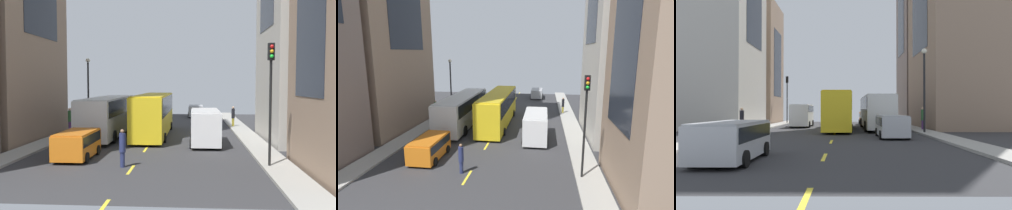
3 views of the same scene
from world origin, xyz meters
TOP-DOWN VIEW (x-y plane):
  - ground_plane at (0.00, 0.00)m, footprint 41.46×41.46m
  - sidewalk_west at (-7.83, 0.00)m, footprint 1.80×44.00m
  - sidewalk_east at (7.83, 0.00)m, footprint 1.80×44.00m
  - lane_stripe_1 at (0.00, -15.00)m, footprint 0.16×2.00m
  - lane_stripe_2 at (0.00, -9.00)m, footprint 0.16×2.00m
  - lane_stripe_3 at (0.00, -3.00)m, footprint 0.16×2.00m
  - lane_stripe_4 at (0.00, 3.00)m, footprint 0.16×2.00m
  - lane_stripe_5 at (0.00, 9.00)m, footprint 0.16×2.00m
  - lane_stripe_6 at (0.00, 15.00)m, footprint 0.16×2.00m
  - lane_stripe_7 at (0.00, 21.00)m, footprint 0.16×2.00m
  - city_bus_white at (-3.98, -2.92)m, footprint 2.81×11.82m
  - streetcar_yellow at (-0.17, -2.00)m, footprint 2.70×12.77m
  - delivery_van_white at (4.13, -6.75)m, footprint 2.25×5.34m
  - car_silver_0 at (3.57, 15.96)m, footprint 2.08×4.34m
  - car_orange_1 at (-3.71, -12.32)m, footprint 2.06×4.00m
  - car_silver_2 at (-4.21, 6.27)m, footprint 2.06×4.33m
  - pedestrian_crossing_near at (-0.55, -14.42)m, footprint 0.34×0.34m
  - pedestrian_waiting_curb at (7.31, 4.18)m, footprint 0.33×0.33m
  - pedestrian_walking_far at (-8.19, -0.54)m, footprint 0.35×0.35m
  - traffic_light_near_corner at (7.33, -14.13)m, footprint 0.32×0.44m
  - streetlamp_near at (-7.43, 2.95)m, footprint 0.44×0.44m

SIDE VIEW (x-z plane):
  - ground_plane at x=0.00m, z-range 0.00..0.00m
  - lane_stripe_1 at x=0.00m, z-range 0.00..0.01m
  - lane_stripe_2 at x=0.00m, z-range 0.00..0.01m
  - lane_stripe_3 at x=0.00m, z-range 0.00..0.01m
  - lane_stripe_4 at x=0.00m, z-range 0.00..0.01m
  - lane_stripe_5 at x=0.00m, z-range 0.00..0.01m
  - lane_stripe_6 at x=0.00m, z-range 0.00..0.01m
  - lane_stripe_7 at x=0.00m, z-range 0.00..0.01m
  - sidewalk_west at x=-7.83m, z-range 0.00..0.15m
  - sidewalk_east at x=7.83m, z-range 0.00..0.15m
  - car_silver_0 at x=3.57m, z-range 0.14..1.70m
  - car_silver_2 at x=-4.21m, z-range 0.14..1.75m
  - car_orange_1 at x=-3.71m, z-range 0.15..1.80m
  - pedestrian_crossing_near at x=-0.55m, z-range 0.06..2.13m
  - pedestrian_waiting_curb at x=7.31m, z-range 0.22..2.25m
  - pedestrian_walking_far at x=-8.19m, z-range 0.23..2.34m
  - delivery_van_white at x=4.13m, z-range 0.22..2.80m
  - city_bus_white at x=-3.98m, z-range 0.33..3.69m
  - streetcar_yellow at x=-0.17m, z-range 0.33..3.92m
  - streetlamp_near at x=-7.43m, z-range 0.94..7.88m
  - traffic_light_near_corner at x=7.33m, z-range 1.37..7.86m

